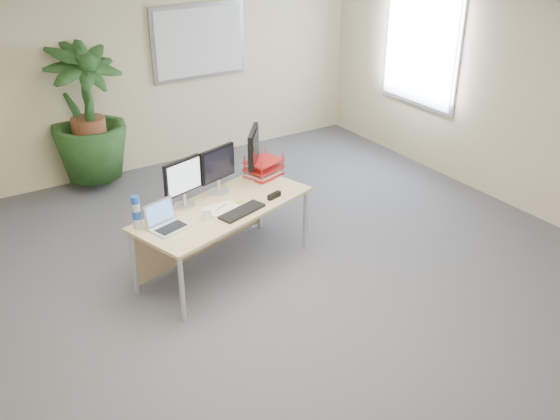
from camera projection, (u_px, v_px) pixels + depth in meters
floor at (289, 335)px, 5.12m from camera, size 8.00×8.00×0.00m
back_wall at (109, 69)px, 7.52m from camera, size 7.00×0.04×2.70m
whiteboard at (199, 42)px, 7.98m from camera, size 1.30×0.04×0.95m
window at (421, 45)px, 7.81m from camera, size 0.04×1.30×1.55m
desk at (217, 217)px, 5.85m from camera, size 1.88×1.21×0.67m
floor_plant at (89, 130)px, 7.37m from camera, size 1.04×1.04×1.50m
monitor_left at (183, 180)px, 5.62m from camera, size 0.41×0.19×0.46m
monitor_right at (218, 167)px, 5.88m from camera, size 0.41×0.19×0.46m
monitor_dark at (254, 151)px, 6.18m from camera, size 0.32×0.39×0.52m
laptop at (166, 221)px, 5.36m from camera, size 0.37×0.35×0.22m
keyboard at (242, 211)px, 5.62m from camera, size 0.49×0.28×0.03m
coffee_mug at (206, 214)px, 5.51m from camera, size 0.12×0.08×0.09m
spiral_notebook at (223, 208)px, 5.68m from camera, size 0.31×0.24×0.01m
orange_pen at (221, 207)px, 5.69m from camera, size 0.13×0.08×0.01m
yellow_highlighter at (238, 202)px, 5.80m from camera, size 0.12×0.05×0.02m
water_bottle at (137, 213)px, 5.30m from camera, size 0.08×0.08×0.30m
letter_tray at (264, 169)px, 6.32m from camera, size 0.41×0.36×0.17m
stapler at (274, 196)px, 5.88m from camera, size 0.16×0.08×0.05m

